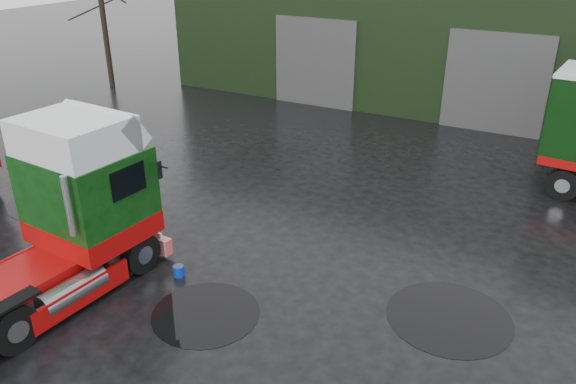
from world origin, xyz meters
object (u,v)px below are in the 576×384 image
object	(u,v)px
warehouse	(523,32)
hero_tractor	(20,226)
tree_left	(101,2)
wash_bucket	(179,271)

from	to	relation	value
warehouse	hero_tractor	bearing A→B (deg)	-105.78
warehouse	hero_tractor	distance (m)	23.93
tree_left	warehouse	bearing A→B (deg)	22.83
warehouse	hero_tractor	xyz separation A→B (m)	(-6.50, -23.00, -1.20)
warehouse	wash_bucket	bearing A→B (deg)	-102.11
wash_bucket	tree_left	bearing A→B (deg)	139.14
hero_tractor	tree_left	xyz separation A→B (m)	(-12.50, 15.00, 2.29)
hero_tractor	tree_left	world-z (taller)	tree_left
hero_tractor	warehouse	bearing A→B (deg)	78.27
warehouse	tree_left	bearing A→B (deg)	-157.17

